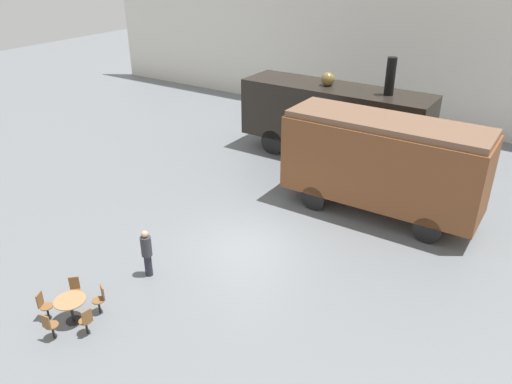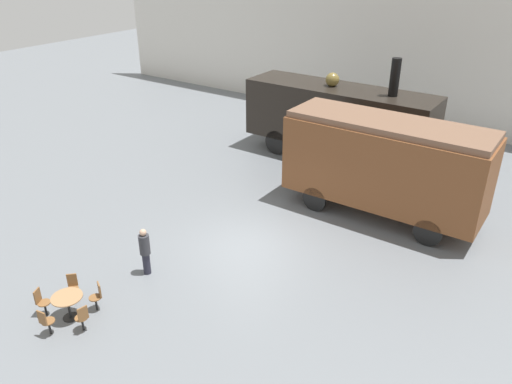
% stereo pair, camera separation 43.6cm
% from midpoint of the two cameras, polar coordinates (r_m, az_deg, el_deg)
% --- Properties ---
extents(ground_plane, '(80.00, 80.00, 0.00)m').
position_cam_midpoint_polar(ground_plane, '(17.64, -0.25, -6.14)').
color(ground_plane, slate).
extents(backdrop_wall, '(44.00, 0.15, 9.00)m').
position_cam_midpoint_polar(backdrop_wall, '(29.78, 18.32, 15.61)').
color(backdrop_wall, silver).
rests_on(backdrop_wall, ground_plane).
extents(steam_locomotive, '(9.04, 2.48, 5.19)m').
position_cam_midpoint_polar(steam_locomotive, '(24.23, 9.95, 8.54)').
color(steam_locomotive, black).
rests_on(steam_locomotive, ground_plane).
extents(passenger_coach_wooden, '(7.45, 2.48, 3.84)m').
position_cam_midpoint_polar(passenger_coach_wooden, '(19.27, 15.15, 3.33)').
color(passenger_coach_wooden, brown).
rests_on(passenger_coach_wooden, ground_plane).
extents(cafe_table_near, '(0.87, 0.87, 0.74)m').
position_cam_midpoint_polar(cafe_table_near, '(15.12, -19.95, -11.65)').
color(cafe_table_near, black).
rests_on(cafe_table_near, ground_plane).
extents(cafe_chair_0, '(0.39, 0.40, 0.87)m').
position_cam_midpoint_polar(cafe_chair_0, '(15.22, -16.89, -11.18)').
color(cafe_chair_0, black).
rests_on(cafe_chair_0, ground_plane).
extents(cafe_chair_1, '(0.40, 0.40, 0.87)m').
position_cam_midpoint_polar(cafe_chair_1, '(15.79, -19.48, -10.07)').
color(cafe_chair_1, black).
rests_on(cafe_chair_1, ground_plane).
extents(cafe_chair_2, '(0.40, 0.39, 0.87)m').
position_cam_midpoint_polar(cafe_chair_2, '(15.53, -22.60, -11.38)').
color(cafe_chair_2, black).
rests_on(cafe_chair_2, ground_plane).
extents(cafe_chair_3, '(0.36, 0.37, 0.87)m').
position_cam_midpoint_polar(cafe_chair_3, '(14.77, -22.13, -13.48)').
color(cafe_chair_3, black).
rests_on(cafe_chair_3, ground_plane).
extents(cafe_chair_4, '(0.37, 0.36, 0.87)m').
position_cam_midpoint_polar(cafe_chair_4, '(14.56, -18.41, -13.38)').
color(cafe_chair_4, black).
rests_on(cafe_chair_4, ground_plane).
extents(visitor_person, '(0.34, 0.34, 1.63)m').
position_cam_midpoint_polar(visitor_person, '(16.13, -11.81, -6.50)').
color(visitor_person, '#262633').
rests_on(visitor_person, ground_plane).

